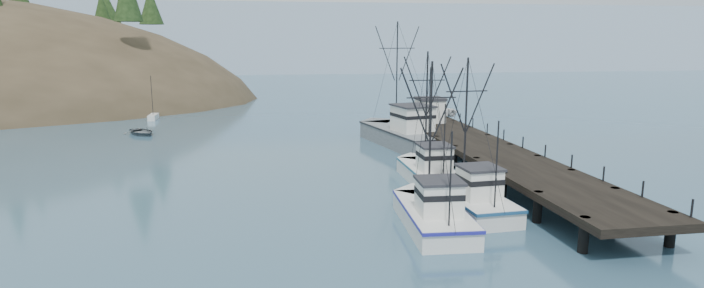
% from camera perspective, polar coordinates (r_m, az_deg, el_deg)
% --- Properties ---
extents(ground, '(400.00, 400.00, 0.00)m').
position_cam_1_polar(ground, '(31.90, 0.84, -9.81)').
color(ground, '#2E5067').
rests_on(ground, ground).
extents(pier, '(6.00, 44.00, 2.00)m').
position_cam_1_polar(pier, '(50.24, 13.41, -0.44)').
color(pier, black).
rests_on(pier, ground).
extents(distant_ridge, '(360.00, 40.00, 26.00)m').
position_cam_1_polar(distant_ridge, '(200.27, -5.07, 7.56)').
color(distant_ridge, '#9EB2C6').
rests_on(distant_ridge, ground).
extents(distant_ridge_far, '(180.00, 25.00, 18.00)m').
position_cam_1_polar(distant_ridge_far, '(217.44, -18.75, 7.28)').
color(distant_ridge_far, silver).
rests_on(distant_ridge_far, ground).
extents(moored_sailboats, '(22.06, 14.80, 6.35)m').
position_cam_1_polar(moored_sailboats, '(92.15, -27.89, 2.76)').
color(moored_sailboats, silver).
rests_on(moored_sailboats, ground).
extents(trawler_near, '(3.87, 10.15, 10.43)m').
position_cam_1_polar(trawler_near, '(37.63, 12.04, -5.50)').
color(trawler_near, silver).
rests_on(trawler_near, ground).
extents(trawler_mid, '(3.92, 10.27, 10.31)m').
position_cam_1_polar(trawler_mid, '(34.10, 8.32, -7.10)').
color(trawler_mid, silver).
rests_on(trawler_mid, ground).
extents(trawler_far, '(3.33, 10.23, 10.67)m').
position_cam_1_polar(trawler_far, '(44.41, 7.94, -2.86)').
color(trawler_far, silver).
rests_on(trawler_far, ground).
extents(work_vessel, '(7.58, 16.28, 13.47)m').
position_cam_1_polar(work_vessel, '(59.42, 5.26, 1.07)').
color(work_vessel, slate).
rests_on(work_vessel, ground).
extents(pier_shed, '(3.00, 3.20, 2.80)m').
position_cam_1_polar(pier_shed, '(62.84, 8.10, 3.56)').
color(pier_shed, silver).
rests_on(pier_shed, pier).
extents(pickup_truck, '(5.95, 4.11, 1.51)m').
position_cam_1_polar(pickup_truck, '(67.25, 8.72, 3.44)').
color(pickup_truck, white).
rests_on(pickup_truck, pier).
extents(motorboat, '(5.43, 5.87, 0.99)m').
position_cam_1_polar(motorboat, '(70.53, -21.01, 0.92)').
color(motorboat, '#505659').
rests_on(motorboat, ground).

